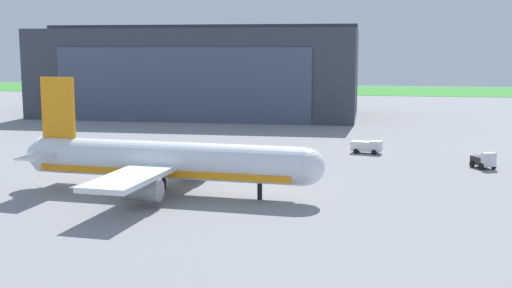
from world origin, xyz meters
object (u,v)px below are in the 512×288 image
pushback_tractor (367,146)px  maintenance_hangar (201,72)px  airliner_near_right (168,162)px  stair_truck (55,135)px  baggage_tug (484,161)px

pushback_tractor → maintenance_hangar: bearing=127.2°
airliner_near_right → stair_truck: size_ratio=8.93×
airliner_near_right → stair_truck: (-33.75, 39.10, -2.79)m
pushback_tractor → baggage_tug: size_ratio=1.29×
pushback_tractor → stair_truck: bearing=174.5°
pushback_tractor → baggage_tug: bearing=-32.9°
airliner_near_right → baggage_tug: (39.28, 23.08, -2.70)m
pushback_tractor → baggage_tug: baggage_tug is taller
maintenance_hangar → baggage_tug: maintenance_hangar is taller
maintenance_hangar → stair_truck: size_ratio=18.88×
baggage_tug → pushback_tractor: bearing=147.1°
stair_truck → baggage_tug: baggage_tug is taller
maintenance_hangar → airliner_near_right: maintenance_hangar is taller
baggage_tug → maintenance_hangar: bearing=131.6°
airliner_near_right → stair_truck: bearing=130.8°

